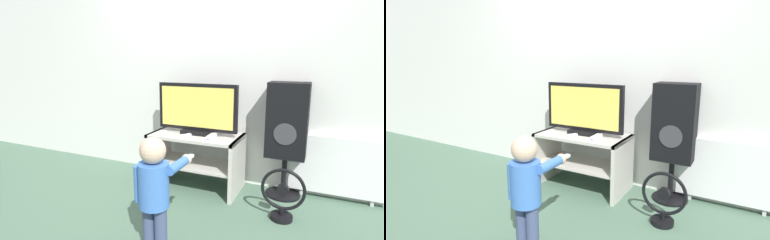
{
  "view_description": "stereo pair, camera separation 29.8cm",
  "coord_description": "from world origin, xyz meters",
  "views": [
    {
      "loc": [
        1.2,
        -2.51,
        1.35
      ],
      "look_at": [
        0.0,
        0.16,
        0.75
      ],
      "focal_mm": 28.0,
      "sensor_mm": 36.0,
      "label": 1
    },
    {
      "loc": [
        1.47,
        -2.37,
        1.35
      ],
      "look_at": [
        0.0,
        0.16,
        0.75
      ],
      "focal_mm": 28.0,
      "sensor_mm": 36.0,
      "label": 2
    }
  ],
  "objects": [
    {
      "name": "child",
      "position": [
        0.18,
        -0.86,
        0.49
      ],
      "size": [
        0.32,
        0.47,
        0.84
      ],
      "color": "#3F4C72",
      "rests_on": "ground_plane"
    },
    {
      "name": "game_console",
      "position": [
        0.22,
        0.13,
        0.6
      ],
      "size": [
        0.05,
        0.19,
        0.04
      ],
      "color": "white",
      "rests_on": "tv_stand"
    },
    {
      "name": "speaker_tower",
      "position": [
        0.88,
        0.42,
        0.74
      ],
      "size": [
        0.37,
        0.34,
        1.13
      ],
      "color": "black",
      "rests_on": "ground_plane"
    },
    {
      "name": "remote_primary",
      "position": [
        -0.33,
        0.13,
        0.59
      ],
      "size": [
        0.03,
        0.13,
        0.03
      ],
      "color": "white",
      "rests_on": "tv_stand"
    },
    {
      "name": "tv_stand",
      "position": [
        0.0,
        0.26,
        0.37
      ],
      "size": [
        0.94,
        0.52,
        0.58
      ],
      "color": "beige",
      "rests_on": "ground_plane"
    },
    {
      "name": "ground_plane",
      "position": [
        0.0,
        0.0,
        0.0
      ],
      "size": [
        16.0,
        16.0,
        0.0
      ],
      "primitive_type": "plane",
      "color": "#4C6B56"
    },
    {
      "name": "radiator",
      "position": [
        1.36,
        0.53,
        0.34
      ],
      "size": [
        0.89,
        0.08,
        0.63
      ],
      "color": "white",
      "rests_on": "ground_plane"
    },
    {
      "name": "remote_secondary",
      "position": [
        -0.06,
        0.13,
        0.59
      ],
      "size": [
        0.1,
        0.13,
        0.03
      ],
      "color": "white",
      "rests_on": "tv_stand"
    },
    {
      "name": "wall_back",
      "position": [
        0.0,
        0.6,
        1.3
      ],
      "size": [
        10.0,
        0.06,
        2.6
      ],
      "color": "silver",
      "rests_on": "ground_plane"
    },
    {
      "name": "floor_fan",
      "position": [
        0.94,
        -0.06,
        0.21
      ],
      "size": [
        0.37,
        0.19,
        0.46
      ],
      "color": "black",
      "rests_on": "ground_plane"
    },
    {
      "name": "television",
      "position": [
        0.0,
        0.28,
        0.83
      ],
      "size": [
        0.86,
        0.2,
        0.52
      ],
      "color": "black",
      "rests_on": "tv_stand"
    }
  ]
}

